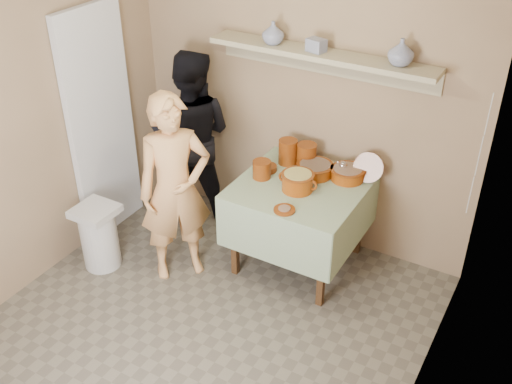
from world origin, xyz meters
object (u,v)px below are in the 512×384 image
Objects in this scene: person_helper at (191,137)px; trash_bin at (99,236)px; person_cook at (175,189)px; serving_table at (300,198)px; cazuela_rice at (298,180)px.

trash_bin is at bearing 57.30° from person_helper.
person_helper reaches higher than person_cook.
person_helper is at bearing 78.29° from trash_bin.
cazuela_rice reaches higher than serving_table.
person_helper reaches higher than cazuela_rice.
person_helper is at bearing 68.25° from person_cook.
cazuela_rice is (0.01, -0.08, 0.20)m from serving_table.
person_cook is at bearing 95.92° from person_helper.
trash_bin is at bearing -151.87° from cazuela_rice.
cazuela_rice is (0.80, 0.49, 0.07)m from person_cook.
serving_table is at bearing -13.07° from person_cook.
serving_table is (0.79, 0.57, -0.14)m from person_cook.
person_cook is 0.87m from person_helper.
person_cook is 2.78× the size of trash_bin.
person_helper is at bearing 166.25° from cazuela_rice.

